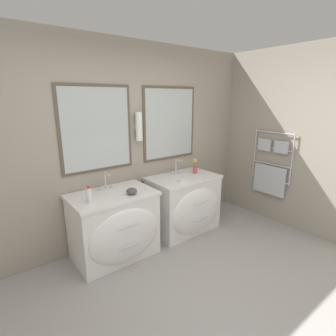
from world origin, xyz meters
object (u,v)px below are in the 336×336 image
at_px(vanity_left, 115,226).
at_px(flower_vase, 195,167).
at_px(amenity_bowl, 132,191).
at_px(vanity_right, 185,204).
at_px(toiletry_bottle, 89,195).

bearing_deg(vanity_left, flower_vase, 2.85).
distance_m(amenity_bowl, flower_vase, 1.20).
bearing_deg(amenity_bowl, vanity_right, 7.60).
distance_m(vanity_right, amenity_bowl, 1.04).
bearing_deg(vanity_left, toiletry_bottle, -168.44).
xyz_separation_m(vanity_left, flower_vase, (1.36, 0.07, 0.50)).
relative_size(vanity_right, toiletry_bottle, 5.36).
height_order(amenity_bowl, flower_vase, flower_vase).
relative_size(vanity_left, toiletry_bottle, 5.36).
bearing_deg(vanity_right, toiletry_bottle, -177.43).
height_order(vanity_left, amenity_bowl, amenity_bowl).
relative_size(vanity_left, vanity_right, 1.00).
distance_m(toiletry_bottle, flower_vase, 1.67).
height_order(toiletry_bottle, flower_vase, flower_vase).
bearing_deg(toiletry_bottle, vanity_left, 11.56).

